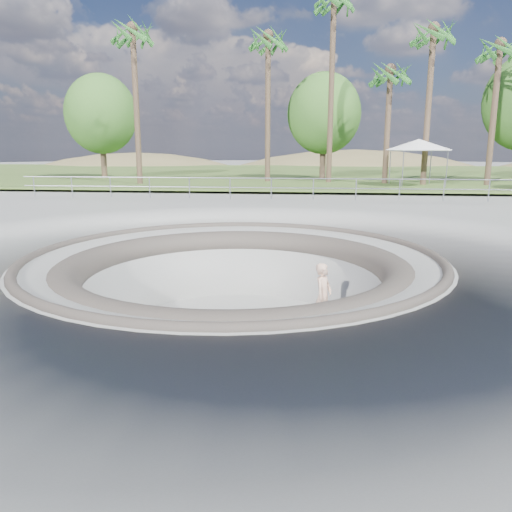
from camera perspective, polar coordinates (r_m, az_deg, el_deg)
name	(u,v)px	position (r m, az deg, el deg)	size (l,w,h in m)	color
ground	(234,256)	(12.37, -2.59, -0.04)	(180.00, 180.00, 0.00)	gray
skate_bowl	(234,326)	(12.89, -2.51, -8.00)	(14.00, 14.00, 4.10)	gray
grass_strip	(290,174)	(46.03, 3.91, 9.39)	(180.00, 36.00, 0.12)	#405B24
distant_hills	(323,218)	(69.81, 7.72, 4.38)	(103.20, 45.00, 28.60)	brown
safety_railing	(271,188)	(24.08, 1.76, 7.74)	(25.00, 0.06, 1.03)	gray
skateboard	(322,330)	(12.76, 7.57, -8.36)	(0.78, 0.51, 0.08)	olive
skater	(323,297)	(12.48, 7.68, -4.66)	(0.62, 0.40, 1.69)	#E4B194
canopy_white	(419,145)	(32.67, 18.11, 11.98)	(5.51, 5.51, 2.81)	gray
palm_a	(133,38)	(34.11, -13.89, 23.06)	(2.60, 2.60, 10.36)	brown
palm_b	(268,44)	(35.53, 1.40, 23.02)	(2.60, 2.60, 10.40)	brown
palm_c	(334,8)	(35.46, 8.89, 26.22)	(2.60, 2.60, 12.59)	brown
palm_d	(390,76)	(34.42, 15.10, 19.23)	(2.60, 2.60, 8.02)	brown
palm_e	(433,38)	(34.15, 19.60, 22.41)	(2.60, 2.60, 10.16)	brown
palm_f	(500,52)	(35.09, 26.09, 20.18)	(2.60, 2.60, 9.24)	brown
bushy_tree_left	(101,114)	(40.61, -17.32, 15.21)	(5.40, 4.91, 7.79)	brown
bushy_tree_mid	(324,114)	(38.27, 7.78, 15.82)	(5.38, 4.89, 7.76)	brown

